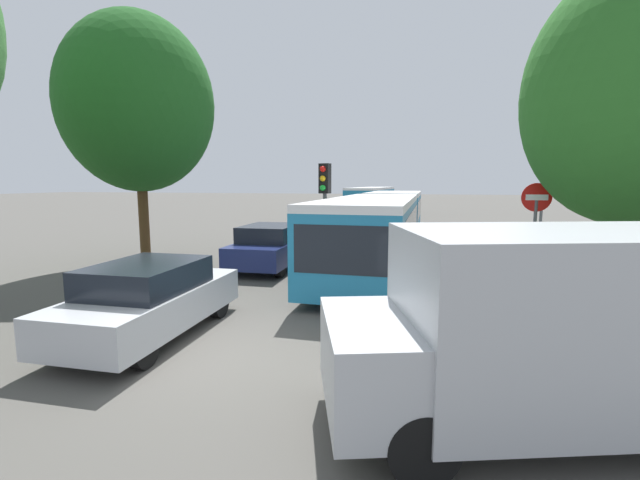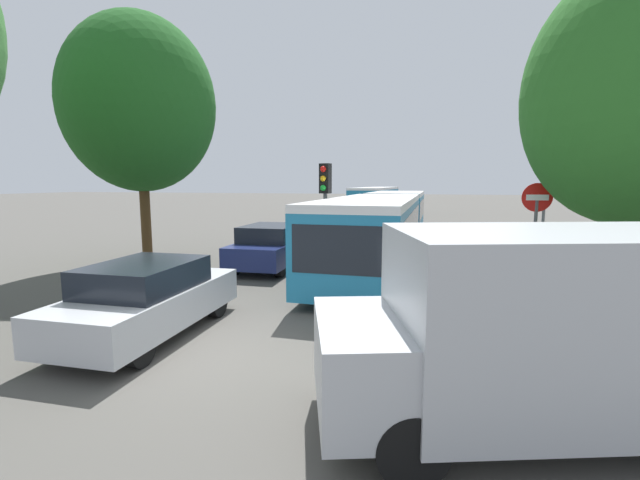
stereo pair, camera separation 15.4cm
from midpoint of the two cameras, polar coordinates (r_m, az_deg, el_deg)
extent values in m
plane|color=#4F4C47|center=(7.45, -12.26, -14.82)|extent=(200.00, 200.00, 0.00)
cube|color=teal|center=(13.16, 7.28, 0.59)|extent=(2.48, 8.94, 1.92)
cube|color=black|center=(13.13, 7.31, 2.09)|extent=(2.50, 8.58, 0.84)
cube|color=silver|center=(13.08, 7.36, 5.18)|extent=(2.48, 8.94, 0.19)
cube|color=teal|center=(21.52, 10.41, 3.26)|extent=(2.45, 6.12, 1.92)
cube|color=black|center=(21.50, 10.43, 4.18)|extent=(2.47, 5.88, 0.84)
cube|color=silver|center=(21.47, 10.48, 6.07)|extent=(2.45, 6.12, 0.19)
cylinder|color=black|center=(18.03, 9.46, 2.45)|extent=(1.78, 0.96, 1.77)
cube|color=black|center=(8.82, 3.32, -1.34)|extent=(2.11, 0.12, 1.03)
cylinder|color=black|center=(10.39, 10.53, -5.59)|extent=(0.29, 0.94, 0.94)
cylinder|color=black|center=(10.73, -0.26, -5.03)|extent=(0.29, 0.94, 0.94)
cylinder|color=black|center=(15.99, 12.23, -0.99)|extent=(0.29, 0.94, 0.94)
cylinder|color=black|center=(16.21, 5.12, -0.73)|extent=(0.29, 0.94, 0.94)
cylinder|color=black|center=(21.53, 13.03, 1.19)|extent=(0.29, 0.94, 0.94)
cylinder|color=black|center=(21.70, 7.72, 1.36)|extent=(0.29, 0.94, 0.94)
cube|color=teal|center=(39.55, 7.50, 5.30)|extent=(3.30, 11.25, 1.93)
cube|color=black|center=(39.54, 7.51, 5.80)|extent=(3.28, 10.70, 0.81)
cube|color=silver|center=(39.52, 7.53, 6.84)|extent=(3.30, 11.25, 0.19)
cylinder|color=black|center=(43.38, 7.12, 4.52)|extent=(0.36, 0.98, 0.96)
cylinder|color=black|center=(43.00, 9.82, 4.44)|extent=(0.36, 0.98, 0.96)
cylinder|color=black|center=(36.58, 4.84, 3.97)|extent=(0.36, 0.98, 0.96)
cylinder|color=black|center=(36.13, 8.03, 3.88)|extent=(0.36, 0.98, 0.96)
cube|color=#B7BABF|center=(8.61, -21.36, -8.08)|extent=(1.77, 4.03, 0.65)
cube|color=black|center=(8.40, -21.92, -4.48)|extent=(1.60, 2.13, 0.50)
cylinder|color=black|center=(10.09, -20.46, -7.32)|extent=(0.22, 0.61, 0.61)
cylinder|color=black|center=(9.38, -13.15, -8.15)|extent=(0.22, 0.61, 0.61)
cylinder|color=black|center=(8.19, -30.68, -11.39)|extent=(0.22, 0.61, 0.61)
cylinder|color=black|center=(7.30, -22.41, -13.16)|extent=(0.22, 0.61, 0.61)
cube|color=navy|center=(14.35, -6.12, -1.34)|extent=(1.83, 4.17, 0.67)
cube|color=black|center=(14.18, -6.28, 0.96)|extent=(1.66, 2.20, 0.51)
cylinder|color=black|center=(15.88, -7.00, -1.49)|extent=(0.23, 0.64, 0.63)
cylinder|color=black|center=(15.42, -1.87, -1.71)|extent=(0.23, 0.64, 0.63)
cylinder|color=black|center=(13.46, -10.96, -3.23)|extent=(0.23, 0.64, 0.63)
cylinder|color=black|center=(12.93, -4.99, -3.57)|extent=(0.23, 0.64, 0.63)
cube|color=white|center=(20.38, 1.10, 1.39)|extent=(1.85, 4.21, 0.68)
cube|color=black|center=(20.23, 1.04, 3.04)|extent=(1.67, 2.22, 0.52)
cylinder|color=black|center=(21.88, -0.05, 1.09)|extent=(0.23, 0.64, 0.64)
cylinder|color=black|center=(21.58, 3.79, 0.98)|extent=(0.23, 0.64, 0.64)
cylinder|color=black|center=(19.31, -1.91, 0.20)|extent=(0.23, 0.64, 0.64)
cylinder|color=black|center=(18.97, 2.42, 0.06)|extent=(0.23, 0.64, 0.64)
cube|color=#236638|center=(26.09, 4.09, 2.68)|extent=(1.76, 4.00, 0.64)
cube|color=black|center=(25.96, 4.07, 3.91)|extent=(1.59, 2.11, 0.49)
cylinder|color=black|center=(27.48, 3.07, 2.39)|extent=(0.22, 0.61, 0.60)
cylinder|color=black|center=(27.26, 5.99, 2.32)|extent=(0.22, 0.61, 0.60)
cylinder|color=black|center=(25.00, 2.01, 1.87)|extent=(0.22, 0.61, 0.60)
cylinder|color=black|center=(24.76, 5.21, 1.79)|extent=(0.22, 0.61, 0.60)
cube|color=#B7BABF|center=(5.74, 31.81, -8.86)|extent=(4.51, 3.14, 2.00)
cube|color=#B7BABF|center=(4.98, 5.94, -15.94)|extent=(1.43, 2.08, 1.00)
cylinder|color=black|center=(4.56, 13.13, -25.34)|extent=(0.76, 0.45, 0.72)
cylinder|color=black|center=(6.00, 8.54, -16.75)|extent=(0.76, 0.45, 0.72)
cylinder|color=black|center=(7.37, 35.38, -13.40)|extent=(0.76, 0.45, 0.72)
cylinder|color=#56595E|center=(13.13, 1.04, 2.74)|extent=(0.12, 0.12, 3.40)
cube|color=black|center=(13.08, 1.06, 8.20)|extent=(0.37, 0.31, 0.90)
sphere|color=red|center=(12.96, 0.76, 9.44)|extent=(0.18, 0.18, 0.18)
sphere|color=#EAAD14|center=(12.95, 0.76, 8.21)|extent=(0.18, 0.18, 0.18)
sphere|color=green|center=(12.95, 0.76, 6.97)|extent=(0.18, 0.18, 0.18)
cylinder|color=#56595E|center=(11.83, 26.93, -1.08)|extent=(0.08, 0.08, 2.40)
cylinder|color=red|center=(11.73, 27.31, 5.06)|extent=(0.70, 0.03, 0.70)
cube|color=white|center=(11.71, 27.33, 5.06)|extent=(0.50, 0.04, 0.14)
cylinder|color=#56595E|center=(16.90, 27.89, 3.29)|extent=(0.10, 0.10, 3.60)
cube|color=#197A38|center=(16.88, 28.22, 8.37)|extent=(0.42, 1.37, 0.28)
cube|color=#197A38|center=(16.87, 28.14, 7.22)|extent=(0.42, 1.37, 0.28)
cube|color=#197A38|center=(16.87, 28.07, 6.07)|extent=(0.42, 1.37, 0.28)
cylinder|color=#51381E|center=(15.87, -21.96, 2.76)|extent=(0.33, 0.33, 3.25)
ellipsoid|color=#1E561E|center=(16.03, -22.67, 16.38)|extent=(4.95, 4.95, 5.78)
cylinder|color=#51381E|center=(11.65, 35.42, -1.33)|extent=(0.29, 0.29, 2.59)
ellipsoid|color=#286623|center=(11.70, 36.76, 15.33)|extent=(4.48, 4.48, 5.60)
camera|label=1|loc=(0.08, -89.64, 0.05)|focal=24.00mm
camera|label=2|loc=(0.08, 90.36, -0.05)|focal=24.00mm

